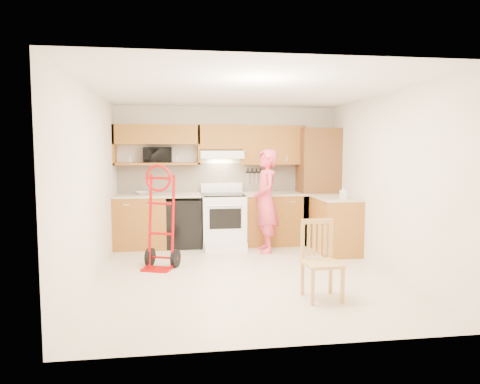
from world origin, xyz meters
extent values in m
cube|color=beige|center=(0.00, 0.00, -0.01)|extent=(4.00, 4.50, 0.02)
cube|color=white|center=(0.00, 0.00, 2.51)|extent=(4.00, 4.50, 0.02)
cube|color=white|center=(0.00, 2.26, 1.25)|extent=(4.00, 0.02, 2.50)
cube|color=white|center=(0.00, -2.26, 1.25)|extent=(4.00, 0.02, 2.50)
cube|color=white|center=(-2.01, 0.00, 1.25)|extent=(0.02, 4.50, 2.50)
cube|color=white|center=(2.01, 0.00, 1.25)|extent=(0.02, 4.50, 2.50)
cube|color=beige|center=(0.00, 2.23, 1.20)|extent=(3.92, 0.03, 0.55)
cube|color=#A87222|center=(-1.55, 1.95, 0.45)|extent=(0.90, 0.60, 0.90)
cube|color=black|center=(-0.80, 1.95, 0.42)|extent=(0.60, 0.60, 0.85)
cube|color=#A87222|center=(0.83, 1.95, 0.45)|extent=(1.14, 0.60, 0.90)
cube|color=#C2AE8E|center=(-1.25, 1.95, 0.92)|extent=(1.50, 0.63, 0.04)
cube|color=#C2AE8E|center=(0.83, 1.95, 0.92)|extent=(1.14, 0.63, 0.04)
cube|color=#A87222|center=(1.70, 1.15, 0.45)|extent=(0.60, 1.00, 0.90)
cube|color=#C2AE8E|center=(1.70, 1.15, 0.92)|extent=(0.63, 1.00, 0.04)
cube|color=brown|center=(1.65, 1.95, 1.05)|extent=(0.70, 0.60, 2.10)
cube|color=#A87222|center=(-1.25, 2.08, 1.98)|extent=(1.50, 0.33, 0.34)
cube|color=#A87222|center=(-1.25, 2.08, 1.47)|extent=(1.50, 0.33, 0.04)
cube|color=#A87222|center=(-0.12, 2.08, 1.94)|extent=(0.76, 0.33, 0.44)
cube|color=#A87222|center=(0.83, 2.08, 1.80)|extent=(1.14, 0.33, 0.70)
cube|color=white|center=(-0.12, 2.02, 1.63)|extent=(0.76, 0.46, 0.14)
imported|color=black|center=(-1.24, 2.08, 1.63)|extent=(0.50, 0.34, 0.27)
imported|color=#E23F55|center=(0.56, 1.35, 0.86)|extent=(0.43, 0.64, 1.73)
imported|color=white|center=(1.70, 0.81, 1.04)|extent=(0.09, 0.10, 0.20)
imported|color=white|center=(-1.51, 1.95, 0.97)|extent=(0.28, 0.28, 0.05)
camera|label=1|loc=(-0.91, -5.88, 1.71)|focal=33.20mm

